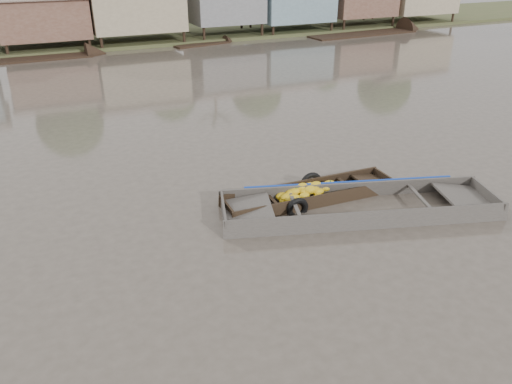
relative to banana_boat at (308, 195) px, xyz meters
name	(u,v)px	position (x,y,z in m)	size (l,w,h in m)	color
ground	(298,238)	(-1.31, -1.76, -0.14)	(120.00, 120.00, 0.00)	#4B4239
banana_boat	(308,195)	(0.00, 0.00, 0.00)	(5.26, 1.41, 0.75)	black
viewer_boat	(359,210)	(0.90, -1.24, -0.07)	(7.85, 4.16, 0.61)	#3C3632
distant_boats	(203,48)	(5.17, 24.22, -0.19)	(44.41, 3.21, 0.35)	black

